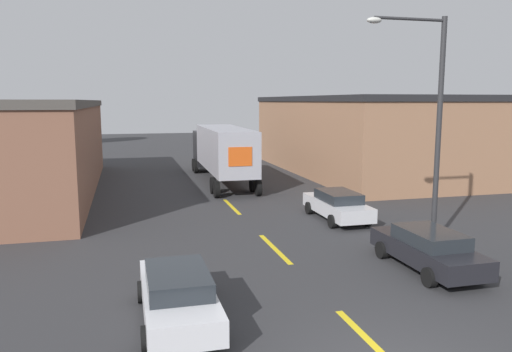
% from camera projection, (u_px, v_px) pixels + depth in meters
% --- Properties ---
extents(road_centerline, '(0.20, 19.69, 0.01)m').
position_uv_depth(road_centerline, '(275.00, 248.00, 19.00)').
color(road_centerline, yellow).
rests_on(road_centerline, ground_plane).
extents(warehouse_right, '(11.40, 22.18, 5.94)m').
position_uv_depth(warehouse_right, '(364.00, 134.00, 39.34)').
color(warehouse_right, '#9E7051').
rests_on(warehouse_right, ground_plane).
extents(semi_truck, '(3.04, 13.53, 3.83)m').
position_uv_depth(semi_truck, '(221.00, 149.00, 34.47)').
color(semi_truck, black).
rests_on(semi_truck, ground_plane).
extents(parked_car_right_near, '(1.94, 4.67, 1.38)m').
position_uv_depth(parked_car_right_near, '(428.00, 248.00, 16.53)').
color(parked_car_right_near, black).
rests_on(parked_car_right_near, ground_plane).
extents(parked_car_right_mid, '(1.94, 4.67, 1.38)m').
position_uv_depth(parked_car_right_mid, '(337.00, 205.00, 23.52)').
color(parked_car_right_mid, silver).
rests_on(parked_car_right_mid, ground_plane).
extents(parked_car_left_near, '(1.94, 4.67, 1.38)m').
position_uv_depth(parked_car_left_near, '(178.00, 294.00, 12.63)').
color(parked_car_left_near, silver).
rests_on(parked_car_left_near, ground_plane).
extents(street_lamp, '(3.21, 0.32, 8.63)m').
position_uv_depth(street_lamp, '(431.00, 115.00, 18.64)').
color(street_lamp, '#2D2D30').
rests_on(street_lamp, ground_plane).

